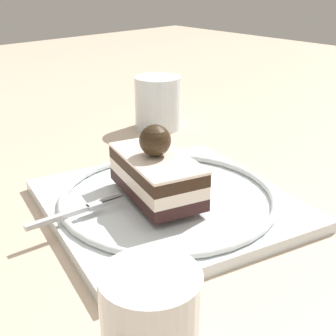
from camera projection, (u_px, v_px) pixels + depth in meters
The scene contains 6 objects.
ground_plane at pixel (142, 208), 0.52m from camera, with size 2.40×2.40×0.00m, color beige.
dessert_plate at pixel (168, 202), 0.51m from camera, with size 0.30×0.30×0.02m.
cake_slice at pixel (156, 172), 0.50m from camera, with size 0.09×0.13×0.08m.
fork at pixel (80, 210), 0.47m from camera, with size 0.11×0.02×0.00m.
drink_glass_near at pixel (151, 333), 0.29m from camera, with size 0.06×0.06×0.08m.
drink_glass_far at pixel (158, 106), 0.76m from camera, with size 0.08×0.08×0.08m.
Camera 1 is at (0.29, 0.36, 0.25)m, focal length 50.17 mm.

